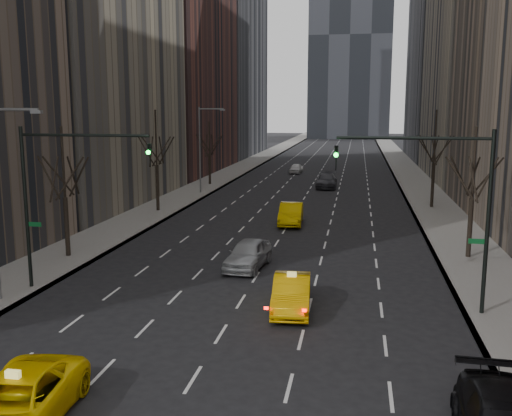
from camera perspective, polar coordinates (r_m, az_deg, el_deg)
The scene contains 17 objects.
sidewalk_left at distance 85.51m, azimuth -1.72°, elevation 3.93°, with size 4.50×320.00×0.15m, color slate.
sidewalk_right at distance 84.00m, azimuth 14.90°, elevation 3.50°, with size 4.50×320.00×0.15m, color slate.
bld_left_far at distance 84.62m, azimuth -8.88°, elevation 18.65°, with size 14.00×28.00×44.00m, color brown.
tree_lw_b at distance 36.06m, azimuth -18.55°, elevation 0.99°, with size 3.36×3.50×7.82m.
tree_lw_c at distance 50.52m, azimuth -9.89°, elevation 4.14°, with size 3.36×3.50×8.74m.
tree_lw_d at distance 67.69m, azimuth -4.67°, elevation 5.29°, with size 3.36×3.50×7.36m.
tree_rw_b at distance 36.26m, azimuth 20.77°, elevation 0.91°, with size 3.36×3.50×7.82m.
tree_rw_c at distance 53.89m, azimuth 17.35°, elevation 4.19°, with size 3.36×3.50×8.74m.
traffic_mast_left at distance 29.23m, azimuth -19.36°, elevation 2.47°, with size 6.69×0.39×8.00m.
traffic_mast_right at distance 25.76m, azimuth 18.69°, elevation 1.57°, with size 6.69×0.39×8.00m.
streetlight_far at distance 60.50m, azimuth -5.32°, elevation 6.68°, with size 2.83×0.22×9.00m.
taxi_suv at distance 18.33m, azimuth -22.91°, elevation -17.57°, with size 2.56×5.56×1.54m, color yellow.
taxi_sedan at distance 26.04m, azimuth 3.58°, elevation -8.50°, with size 1.64×4.70×1.55m, color #E6A704.
silver_sedan_ahead at distance 32.60m, azimuth -0.80°, elevation -4.61°, with size 1.92×4.78×1.63m, color #9DA0A5.
far_taxi at distance 44.84m, azimuth 3.52°, elevation -0.59°, with size 1.76×5.04×1.66m, color #D6AC04.
far_suv_grey at distance 66.05m, azimuth 7.06°, elevation 2.74°, with size 2.28×5.62×1.63m, color #2F2F34.
far_car_white at distance 80.59m, azimuth 4.02°, elevation 3.97°, with size 1.57×3.90×1.33m, color white.
Camera 1 is at (5.24, -13.23, 9.00)m, focal length 40.00 mm.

